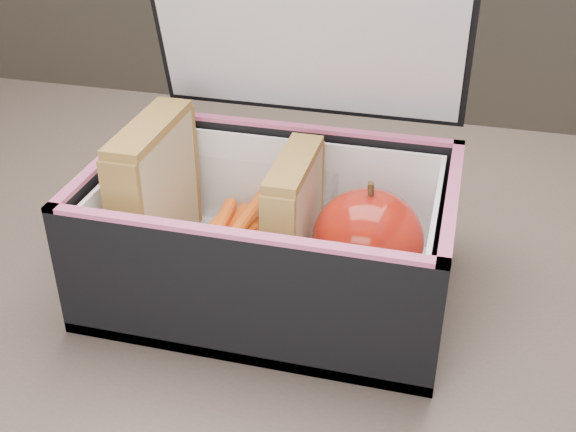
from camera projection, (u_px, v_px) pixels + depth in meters
kitchen_table at (338, 404)px, 0.60m from camera, size 1.20×0.80×0.75m
lunch_bag at (274, 224)px, 0.56m from camera, size 0.27×0.22×0.27m
plastic_tub at (225, 230)px, 0.58m from camera, size 0.16×0.12×0.07m
sandwich_left at (155, 191)px, 0.57m from camera, size 0.03×0.11×0.12m
sandwich_right at (294, 218)px, 0.55m from camera, size 0.03×0.09×0.10m
carrot_sticks at (225, 244)px, 0.58m from camera, size 0.05×0.15×0.03m
paper_napkin at (369, 283)px, 0.56m from camera, size 0.10×0.10×0.01m
red_apple at (368, 240)px, 0.54m from camera, size 0.10×0.10×0.09m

